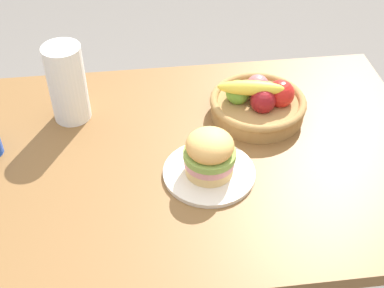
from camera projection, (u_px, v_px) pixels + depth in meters
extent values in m
cube|color=brown|center=(182.00, 160.00, 1.47)|extent=(1.40, 0.90, 0.04)
cylinder|color=brown|center=(6.00, 180.00, 1.94)|extent=(0.07, 0.07, 0.71)
cylinder|color=brown|center=(330.00, 153.00, 2.05)|extent=(0.07, 0.07, 0.71)
cylinder|color=silver|center=(209.00, 173.00, 1.40)|extent=(0.25, 0.25, 0.01)
cylinder|color=#E5BC75|center=(209.00, 167.00, 1.38)|extent=(0.13, 0.13, 0.03)
cylinder|color=pink|center=(209.00, 160.00, 1.37)|extent=(0.13, 0.13, 0.02)
cylinder|color=#84A84C|center=(210.00, 154.00, 1.35)|extent=(0.14, 0.14, 0.02)
ellipsoid|color=#EAAD5D|center=(210.00, 145.00, 1.33)|extent=(0.13, 0.13, 0.08)
cylinder|color=#9E7542|center=(257.00, 108.00, 1.58)|extent=(0.28, 0.28, 0.05)
torus|color=#9E7542|center=(258.00, 101.00, 1.56)|extent=(0.29, 0.29, 0.02)
sphere|color=red|center=(280.00, 94.00, 1.54)|extent=(0.08, 0.08, 0.08)
sphere|color=#D16066|center=(258.00, 86.00, 1.58)|extent=(0.07, 0.07, 0.07)
sphere|color=#6BAD38|center=(238.00, 92.00, 1.55)|extent=(0.07, 0.07, 0.07)
sphere|color=maroon|center=(263.00, 101.00, 1.52)|extent=(0.08, 0.08, 0.08)
ellipsoid|color=yellow|center=(251.00, 88.00, 1.51)|extent=(0.20, 0.08, 0.05)
cylinder|color=white|center=(67.00, 83.00, 1.51)|extent=(0.11, 0.11, 0.24)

